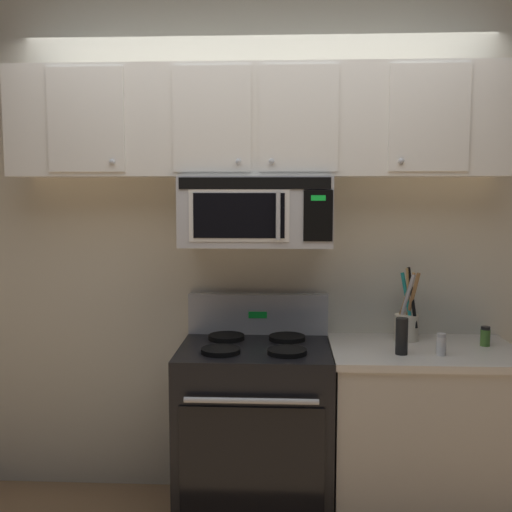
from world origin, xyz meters
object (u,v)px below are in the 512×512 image
Objects in this scene: salt_shaker at (441,344)px; stove_range at (255,429)px; pepper_mill at (402,336)px; spice_jar at (485,336)px; over_range_microwave at (256,211)px; utensil_crock_cream at (407,322)px.

stove_range is at bearing 171.93° from salt_shaker.
stove_range is at bearing 170.23° from pepper_mill.
spice_jar is at bearing 35.74° from salt_shaker.
pepper_mill is at bearing -18.62° from over_range_microwave.
pepper_mill is at bearing -157.55° from spice_jar.
stove_range is 2.89× the size of utensil_crock_cream.
utensil_crock_cream reaches higher than pepper_mill.
salt_shaker is 0.60× the size of pepper_mill.
stove_range reaches higher than spice_jar.
spice_jar is (1.16, -0.05, -0.63)m from over_range_microwave.
utensil_crock_cream is at bearing 110.64° from salt_shaker.
over_range_microwave reaches higher than salt_shaker.
over_range_microwave is 1.96× the size of utensil_crock_cream.
salt_shaker is 0.19m from pepper_mill.
stove_range is 1.02m from salt_shaker.
pepper_mill is 0.49m from spice_jar.
utensil_crock_cream is 3.90× the size of spice_jar.
pepper_mill is 1.77× the size of spice_jar.
stove_range is 1.11m from over_range_microwave.
utensil_crock_cream is 2.20× the size of pepper_mill.
salt_shaker is (0.11, -0.29, -0.05)m from utensil_crock_cream.
salt_shaker reaches higher than spice_jar.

